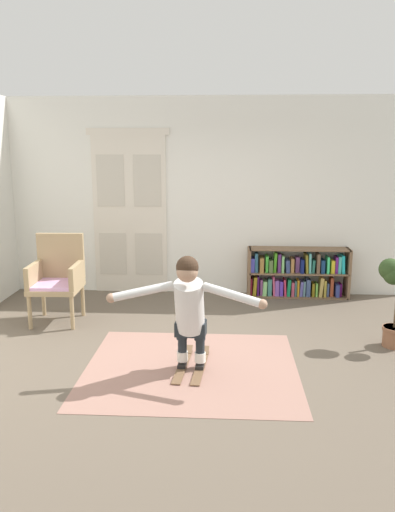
{
  "coord_description": "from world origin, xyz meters",
  "views": [
    {
      "loc": [
        0.27,
        -4.96,
        2.18
      ],
      "look_at": [
        -0.03,
        0.3,
        1.05
      ],
      "focal_mm": 35.67,
      "sensor_mm": 36.0,
      "label": 1
    }
  ],
  "objects": [
    {
      "name": "ground_plane",
      "position": [
        0.0,
        0.0,
        0.0
      ],
      "size": [
        7.2,
        7.2,
        0.0
      ],
      "primitive_type": "plane",
      "color": "brown"
    },
    {
      "name": "potted_plant",
      "position": [
        2.13,
        0.5,
        0.56
      ],
      "size": [
        0.38,
        0.4,
        0.99
      ],
      "color": "brown",
      "rests_on": "ground"
    },
    {
      "name": "double_door",
      "position": [
        -1.18,
        2.54,
        1.23
      ],
      "size": [
        1.22,
        0.05,
        2.45
      ],
      "color": "beige",
      "rests_on": "ground"
    },
    {
      "name": "wicker_chair",
      "position": [
        -1.86,
        1.15,
        0.58
      ],
      "size": [
        0.62,
        0.62,
        1.1
      ],
      "color": "tan",
      "rests_on": "ground"
    },
    {
      "name": "bookshelf",
      "position": [
        1.3,
        2.39,
        0.34
      ],
      "size": [
        1.48,
        0.3,
        0.73
      ],
      "color": "brown",
      "rests_on": "ground"
    },
    {
      "name": "rug",
      "position": [
        -0.07,
        -0.2,
        0.0
      ],
      "size": [
        2.12,
        1.92,
        0.01
      ],
      "primitive_type": "cube",
      "color": "#997062",
      "rests_on": "ground"
    },
    {
      "name": "skis_pair",
      "position": [
        -0.07,
        -0.17,
        0.02
      ],
      "size": [
        0.33,
        0.85,
        0.07
      ],
      "color": "brown",
      "rests_on": "rug"
    },
    {
      "name": "back_wall",
      "position": [
        0.0,
        2.6,
        1.45
      ],
      "size": [
        6.0,
        0.1,
        2.9
      ],
      "primitive_type": "cube",
      "color": "silver",
      "rests_on": "ground"
    },
    {
      "name": "person_skier",
      "position": [
        -0.08,
        -0.33,
        0.71
      ],
      "size": [
        1.48,
        0.58,
        1.13
      ],
      "color": "white",
      "rests_on": "skis_pair"
    }
  ]
}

